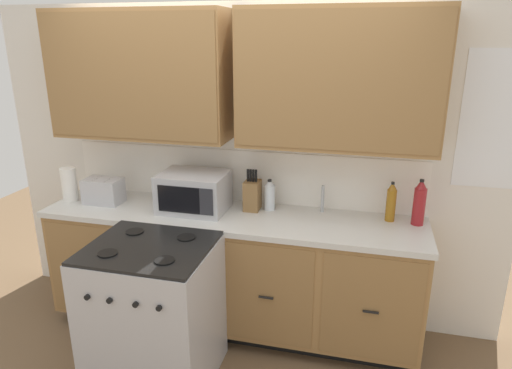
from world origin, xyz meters
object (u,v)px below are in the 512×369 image
bottle_clear (270,195)px  bottle_amber (391,202)px  stove_range (154,312)px  toaster (103,191)px  knife_block (252,195)px  paper_towel_roll (69,184)px  microwave (194,192)px  bottle_red (419,203)px

bottle_clear → bottle_amber: bearing=-0.2°
stove_range → toaster: 1.08m
knife_block → paper_towel_roll: size_ratio=1.19×
microwave → bottle_amber: same height
paper_towel_roll → bottle_red: bottle_red is taller
stove_range → paper_towel_roll: 1.29m
bottle_amber → bottle_red: size_ratio=0.88×
bottle_clear → stove_range: bearing=-126.0°
toaster → paper_towel_roll: size_ratio=1.08×
bottle_red → microwave: bearing=-175.6°
toaster → bottle_clear: 1.27m
bottle_red → bottle_amber: bearing=173.3°
stove_range → paper_towel_roll: paper_towel_roll is taller
paper_towel_roll → bottle_red: bearing=3.6°
bottle_red → toaster: bearing=-176.3°
microwave → toaster: bearing=-177.9°
knife_block → bottle_clear: 0.13m
paper_towel_roll → bottle_clear: paper_towel_roll is taller
bottle_amber → bottle_clear: 0.86m
paper_towel_roll → bottle_clear: 1.55m
toaster → paper_towel_roll: 0.28m
knife_block → microwave: bearing=-164.8°
toaster → stove_range: bearing=-42.2°
bottle_amber → paper_towel_roll: bearing=-175.6°
stove_range → bottle_clear: 1.14m
microwave → bottle_red: size_ratio=1.50×
bottle_clear → knife_block: bearing=-165.0°
stove_range → microwave: (0.04, 0.65, 0.60)m
microwave → bottle_clear: size_ratio=2.07×
bottle_amber → bottle_red: bearing=-6.7°
toaster → knife_block: (1.14, 0.14, 0.02)m
toaster → knife_block: knife_block is taller
paper_towel_roll → bottle_amber: bearing=4.4°
toaster → bottle_amber: 2.12m
paper_towel_roll → microwave: bearing=2.4°
bottle_amber → stove_range: bearing=-151.1°
stove_range → knife_block: (0.45, 0.76, 0.58)m
bottle_clear → toaster: bearing=-172.3°
bottle_clear → bottle_red: size_ratio=0.73×
stove_range → bottle_red: (1.61, 0.77, 0.62)m
toaster → bottle_red: size_ratio=0.88×
knife_block → bottle_clear: bearing=15.0°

